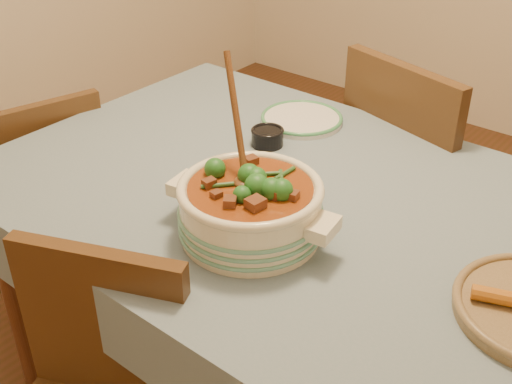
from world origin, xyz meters
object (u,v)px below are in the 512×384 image
(chair_far, at_px, (414,177))
(condiment_bowl, at_px, (267,136))
(stew_casserole, at_px, (250,204))
(white_plate, at_px, (302,119))
(chair_left, at_px, (46,191))
(dining_table, at_px, (306,230))

(chair_far, bearing_deg, condiment_bowl, 76.95)
(stew_casserole, bearing_deg, white_plate, 114.74)
(white_plate, bearing_deg, chair_far, 47.65)
(chair_far, xyz_separation_m, chair_left, (-0.97, -0.75, -0.07))
(chair_left, bearing_deg, dining_table, 111.78)
(chair_far, bearing_deg, chair_left, 52.74)
(dining_table, height_order, chair_left, chair_left)
(dining_table, distance_m, stew_casserole, 0.27)
(stew_casserole, bearing_deg, chair_left, 175.28)
(white_plate, relative_size, chair_left, 0.32)
(stew_casserole, relative_size, white_plate, 1.55)
(dining_table, bearing_deg, chair_left, -172.91)
(stew_casserole, xyz_separation_m, chair_left, (-0.97, 0.08, -0.38))
(stew_casserole, height_order, chair_left, stew_casserole)
(white_plate, distance_m, chair_left, 0.91)
(dining_table, bearing_deg, chair_far, 90.68)
(stew_casserole, distance_m, condiment_bowl, 0.44)
(stew_casserole, relative_size, condiment_bowl, 4.09)
(chair_far, bearing_deg, white_plate, 62.64)
(dining_table, bearing_deg, white_plate, 127.73)
(dining_table, relative_size, stew_casserole, 4.13)
(dining_table, relative_size, white_plate, 6.38)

